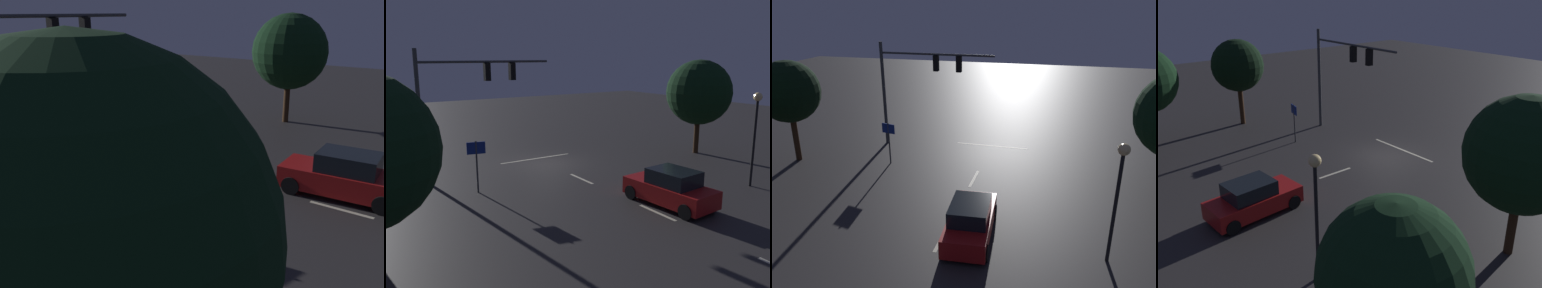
# 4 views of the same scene
# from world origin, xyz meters

# --- Properties ---
(ground_plane) EXTENTS (80.00, 80.00, 0.00)m
(ground_plane) POSITION_xyz_m (0.00, 0.00, 0.00)
(ground_plane) COLOR #2D2B2B
(traffic_signal_assembly) EXTENTS (7.77, 0.47, 7.09)m
(traffic_signal_assembly) POSITION_xyz_m (5.01, -0.30, 4.91)
(traffic_signal_assembly) COLOR #383A3D
(traffic_signal_assembly) RESTS_ON ground_plane
(lane_dash_far) EXTENTS (0.16, 2.20, 0.01)m
(lane_dash_far) POSITION_xyz_m (0.00, 4.00, 0.00)
(lane_dash_far) COLOR beige
(lane_dash_far) RESTS_ON ground_plane
(lane_dash_mid) EXTENTS (0.16, 2.20, 0.01)m
(lane_dash_mid) POSITION_xyz_m (0.00, 10.00, 0.00)
(lane_dash_mid) COLOR beige
(lane_dash_mid) RESTS_ON ground_plane
(stop_bar) EXTENTS (5.00, 0.16, 0.01)m
(stop_bar) POSITION_xyz_m (0.00, -1.49, 0.00)
(stop_bar) COLOR beige
(stop_bar) RESTS_ON ground_plane
(car_approaching) EXTENTS (2.18, 4.47, 1.70)m
(car_approaching) POSITION_xyz_m (-1.15, 9.60, 0.80)
(car_approaching) COLOR maroon
(car_approaching) RESTS_ON ground_plane
(route_sign) EXTENTS (0.89, 0.25, 2.63)m
(route_sign) POSITION_xyz_m (5.61, 3.10, 1.90)
(route_sign) COLOR #383A3D
(route_sign) RESTS_ON ground_plane
(tree_right_near) EXTENTS (4.25, 4.25, 6.43)m
(tree_right_near) POSITION_xyz_m (11.31, 10.60, 4.29)
(tree_right_near) COLOR #382314
(tree_right_near) RESTS_ON ground_plane
(tree_left_far) EXTENTS (4.44, 4.44, 6.47)m
(tree_left_far) POSITION_xyz_m (-10.25, 3.12, 4.24)
(tree_left_far) COLOR #382314
(tree_left_far) RESTS_ON ground_plane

